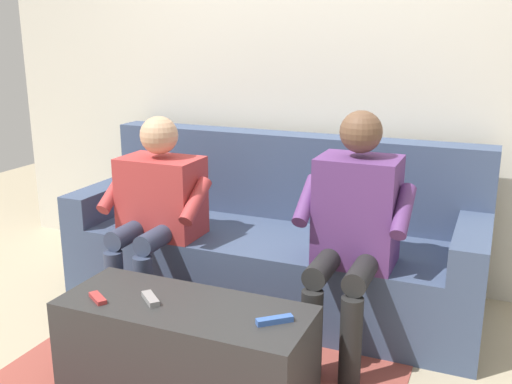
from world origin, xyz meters
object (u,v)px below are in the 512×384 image
object	(u,v)px
remote_red	(98,298)
person_right_seated	(157,203)
couch	(275,245)
person_left_seated	(354,221)
coffee_table	(186,349)
remote_blue	(275,320)
remote_gray	(150,299)

from	to	relation	value
remote_red	person_right_seated	bearing A→B (deg)	136.64
couch	person_left_seated	bearing A→B (deg)	144.32
couch	coffee_table	size ratio (longest dim) A/B	2.15
person_left_seated	remote_blue	size ratio (longest dim) A/B	7.90
remote_gray	couch	bearing A→B (deg)	122.97
coffee_table	remote_blue	world-z (taller)	remote_blue
person_left_seated	remote_red	distance (m)	1.22
person_left_seated	remote_red	world-z (taller)	person_left_seated
coffee_table	remote_red	size ratio (longest dim) A/B	9.05
person_left_seated	couch	bearing A→B (deg)	-35.68
couch	remote_gray	distance (m)	1.11
couch	remote_blue	xyz separation A→B (m)	(-0.41, 1.07, 0.11)
coffee_table	remote_gray	bearing A→B (deg)	10.45
person_right_seated	remote_gray	size ratio (longest dim) A/B	8.15
couch	person_right_seated	xyz separation A→B (m)	(0.55, 0.39, 0.30)
person_left_seated	remote_blue	xyz separation A→B (m)	(0.14, 0.67, -0.23)
remote_red	remote_gray	bearing A→B (deg)	53.14
couch	person_right_seated	bearing A→B (deg)	35.48
couch	remote_red	bearing A→B (deg)	72.88
coffee_table	person_right_seated	distance (m)	0.96
couch	person_right_seated	size ratio (longest dim) A/B	2.14
coffee_table	person_left_seated	xyz separation A→B (m)	(-0.55, -0.67, 0.45)
remote_gray	remote_blue	world-z (taller)	same
person_left_seated	remote_blue	distance (m)	0.73
person_right_seated	remote_blue	distance (m)	1.19
couch	person_right_seated	distance (m)	0.74
couch	remote_gray	bearing A→B (deg)	82.34
person_left_seated	remote_red	size ratio (longest dim) A/B	9.81
person_left_seated	person_right_seated	world-z (taller)	person_left_seated
person_left_seated	remote_gray	bearing A→B (deg)	45.03
coffee_table	person_left_seated	distance (m)	0.98
coffee_table	remote_blue	xyz separation A→B (m)	(-0.41, 0.00, 0.22)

